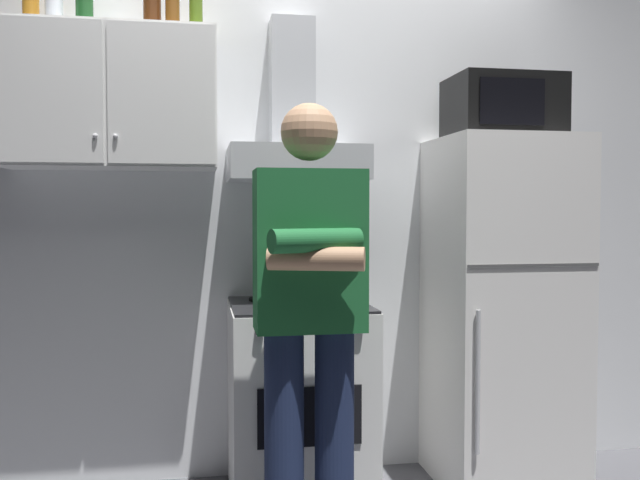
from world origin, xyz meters
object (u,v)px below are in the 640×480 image
Objects in this scene: refrigerator at (502,312)px; microwave at (503,108)px; cooking_pot at (333,289)px; stove_oven at (299,400)px; range_hood at (295,138)px; bottle_beer_brown at (172,2)px; person_standing at (310,316)px; upper_cabinet at (110,98)px; bottle_olive_oil at (196,4)px.

microwave is at bearing 90.90° from refrigerator.
stove_oven is at bearing 137.51° from cooking_pot.
bottle_beer_brown is (-0.53, -0.02, 0.57)m from range_hood.
bottle_beer_brown is at bearing 176.72° from microwave.
range_hood is 3.06× the size of bottle_beer_brown.
microwave is at bearing 1.15° from stove_oven.
bottle_beer_brown reaches higher than microwave.
microwave is 1.45m from person_standing.
person_standing is (-0.05, -0.61, 0.47)m from stove_oven.
cooking_pot is (-0.82, -0.12, 0.14)m from refrigerator.
stove_oven is 0.53m from cooking_pot.
refrigerator is 5.72× the size of cooking_pot.
range_hood is 0.46× the size of person_standing.
microwave is 1.55m from bottle_beer_brown.
range_hood reaches higher than refrigerator.
upper_cabinet is at bearing 175.45° from bottle_beer_brown.
upper_cabinet is 0.56× the size of refrigerator.
bottle_beer_brown is at bearing 161.41° from cooking_pot.
cooking_pot reaches higher than stove_oven.
range_hood is at bearing 86.09° from person_standing.
refrigerator is (0.95, 0.00, 0.37)m from stove_oven.
person_standing is at bearing -55.71° from bottle_beer_brown.
microwave is at bearing -3.20° from bottle_olive_oil.
microwave is 1.72× the size of cooking_pot.
person_standing reaches higher than cooking_pot.
stove_oven is 0.53× the size of person_standing.
refrigerator is at bearing -89.10° from microwave.
person_standing is (-0.05, -0.73, -0.70)m from range_hood.
person_standing is 0.52m from cooking_pot.
cooking_pot is (0.13, -0.25, -0.66)m from range_hood.
upper_cabinet is at bearing 165.27° from cooking_pot.
bottle_olive_oil is at bearing 176.05° from refrigerator.
bottle_beer_brown reaches higher than stove_oven.
refrigerator is (0.95, -0.13, -0.80)m from range_hood.
bottle_beer_brown is at bearing -4.55° from upper_cabinet.
bottle_olive_oil is (-0.43, -0.03, 0.56)m from range_hood.
stove_oven is at bearing -178.85° from microwave.
range_hood reaches higher than microwave.
person_standing reaches higher than stove_oven.
bottle_beer_brown is (0.27, -0.02, 0.42)m from upper_cabinet.
microwave is at bearing 9.57° from cooking_pot.
bottle_olive_oil is at bearing -4.48° from bottle_beer_brown.
person_standing is (0.75, -0.73, -0.85)m from upper_cabinet.
cooking_pot is at bearing -42.49° from stove_oven.
bottle_olive_oil is at bearing 118.70° from person_standing.
bottle_olive_oil is (0.37, -0.03, 0.41)m from upper_cabinet.
range_hood is 1.01m from person_standing.
stove_oven is 3.56× the size of bottle_beer_brown.
refrigerator is 3.33× the size of microwave.
range_hood is at bearing 0.09° from upper_cabinet.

